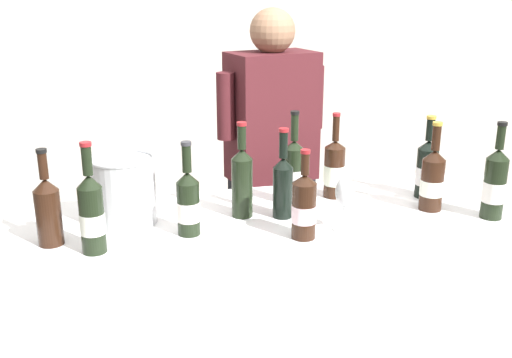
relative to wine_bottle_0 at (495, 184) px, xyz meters
name	(u,v)px	position (x,y,z in m)	size (l,w,h in m)	color
wall_back	(189,37)	(-0.72, 2.78, 0.29)	(8.00, 0.10, 2.80)	beige
counter	(283,334)	(-0.72, 0.18, -0.62)	(1.98, 0.68, 0.98)	white
wine_bottle_0	(495,184)	(0.00, 0.00, 0.00)	(0.08, 0.08, 0.35)	black
wine_bottle_1	(432,179)	(-0.17, 0.13, -0.01)	(0.09, 0.09, 0.33)	black
wine_bottle_2	(48,209)	(-1.52, 0.12, -0.01)	(0.08, 0.08, 0.32)	black
wine_bottle_3	(188,203)	(-1.07, 0.10, -0.02)	(0.08, 0.08, 0.32)	black
wine_bottle_4	(334,169)	(-0.47, 0.34, -0.01)	(0.08, 0.08, 0.33)	black
wine_bottle_5	(294,171)	(-0.65, 0.30, 0.00)	(0.07, 0.07, 0.36)	black
wine_bottle_6	(283,184)	(-0.73, 0.18, 0.00)	(0.07, 0.07, 0.33)	black
wine_bottle_7	(242,180)	(-0.87, 0.22, 0.01)	(0.08, 0.08, 0.35)	black
wine_bottle_8	(92,213)	(-1.38, 0.03, 0.00)	(0.08, 0.08, 0.35)	black
wine_bottle_9	(427,169)	(-0.12, 0.26, -0.01)	(0.08, 0.08, 0.32)	black
wine_bottle_10	(304,206)	(-0.71, -0.02, -0.02)	(0.08, 0.08, 0.30)	black
wine_glass	(345,194)	(-0.56, 0.01, 0.00)	(0.07, 0.07, 0.19)	silver
ice_bucket	(124,190)	(-1.28, 0.26, -0.01)	(0.23, 0.23, 0.24)	silver
person_server	(271,192)	(-0.58, 0.88, -0.28)	(0.53, 0.33, 1.68)	black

